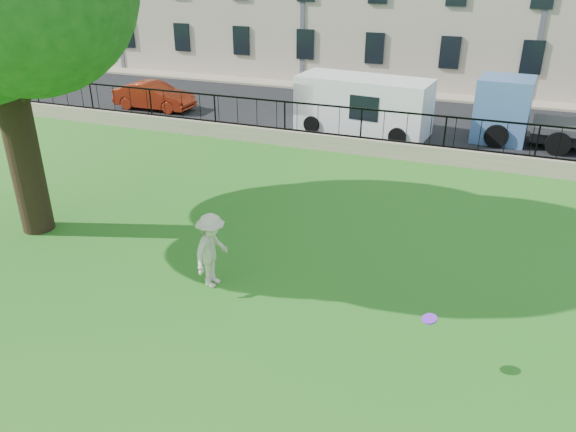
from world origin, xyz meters
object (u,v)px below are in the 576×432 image
at_px(man, 212,250).
at_px(red_sedan, 154,96).
at_px(blue_truck, 557,115).
at_px(frisbee, 429,319).
at_px(white_van, 363,105).

height_order(man, red_sedan, man).
distance_m(red_sedan, blue_truck, 17.51).
relative_size(frisbee, red_sedan, 0.07).
distance_m(frisbee, blue_truck, 14.90).
distance_m(man, white_van, 12.79).
xyz_separation_m(man, white_van, (0.32, 12.78, 0.25)).
relative_size(red_sedan, blue_truck, 0.65).
distance_m(white_van, blue_truck, 7.38).
xyz_separation_m(man, blue_truck, (7.67, 13.46, 0.37)).
xyz_separation_m(man, frisbee, (4.90, -1.18, 0.20)).
relative_size(frisbee, blue_truck, 0.05).
bearing_deg(frisbee, white_van, 108.17).
distance_m(man, blue_truck, 15.49).
height_order(man, blue_truck, blue_truck).
xyz_separation_m(red_sedan, white_van, (10.14, -0.12, 0.49)).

